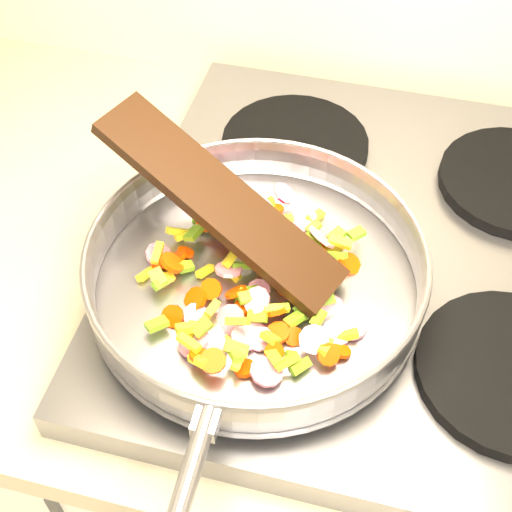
# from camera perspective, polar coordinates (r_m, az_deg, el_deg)

# --- Properties ---
(cooktop) EXTENTS (0.60, 0.60, 0.04)m
(cooktop) POSITION_cam_1_polar(r_m,az_deg,el_deg) (0.85, 10.29, -0.19)
(cooktop) COLOR #939399
(cooktop) RESTS_ON counter_top
(grate_fl) EXTENTS (0.19, 0.19, 0.02)m
(grate_fl) POSITION_cam_1_polar(r_m,az_deg,el_deg) (0.75, -1.45, -4.70)
(grate_fl) COLOR black
(grate_fl) RESTS_ON cooktop
(grate_fr) EXTENTS (0.19, 0.19, 0.02)m
(grate_fr) POSITION_cam_1_polar(r_m,az_deg,el_deg) (0.76, 19.76, -8.71)
(grate_fr) COLOR black
(grate_fr) RESTS_ON cooktop
(grate_bl) EXTENTS (0.19, 0.19, 0.02)m
(grate_bl) POSITION_cam_1_polar(r_m,az_deg,el_deg) (0.94, 3.13, 8.90)
(grate_bl) COLOR black
(grate_bl) RESTS_ON cooktop
(saute_pan) EXTENTS (0.39, 0.56, 0.06)m
(saute_pan) POSITION_cam_1_polar(r_m,az_deg,el_deg) (0.74, -0.03, -1.11)
(saute_pan) COLOR #9E9EA5
(saute_pan) RESTS_ON grate_fl
(vegetable_heap) EXTENTS (0.26, 0.26, 0.05)m
(vegetable_heap) POSITION_cam_1_polar(r_m,az_deg,el_deg) (0.75, -0.10, -1.60)
(vegetable_heap) COLOR #C31346
(vegetable_heap) RESTS_ON saute_pan
(wooden_spatula) EXTENTS (0.29, 0.16, 0.12)m
(wooden_spatula) POSITION_cam_1_polar(r_m,az_deg,el_deg) (0.74, -2.82, 4.35)
(wooden_spatula) COLOR black
(wooden_spatula) RESTS_ON saute_pan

